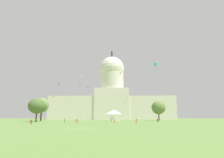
% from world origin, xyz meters
% --- Properties ---
extents(ground_plane, '(800.00, 800.00, 0.00)m').
position_xyz_m(ground_plane, '(0.00, 0.00, 0.00)').
color(ground_plane, olive).
extents(capitol_building, '(124.70, 25.88, 71.96)m').
position_xyz_m(capitol_building, '(2.73, 162.20, 21.12)').
color(capitol_building, silver).
rests_on(capitol_building, ground_plane).
extents(event_tent, '(6.30, 5.74, 6.04)m').
position_xyz_m(event_tent, '(5.66, 66.24, 3.07)').
color(event_tent, white).
rests_on(event_tent, ground_plane).
extents(tree_east_near, '(12.47, 12.13, 13.25)m').
position_xyz_m(tree_east_near, '(35.88, 96.74, 8.68)').
color(tree_east_near, '#4C3823').
rests_on(tree_east_near, ground_plane).
extents(tree_west_near, '(9.01, 10.18, 13.40)m').
position_xyz_m(tree_west_near, '(-36.88, 76.83, 9.06)').
color(tree_west_near, '#42301E').
rests_on(tree_west_near, ground_plane).
extents(tree_west_far, '(10.02, 10.01, 11.25)m').
position_xyz_m(tree_west_far, '(-31.42, 56.70, 7.55)').
color(tree_west_far, '#42301E').
rests_on(tree_west_far, ground_plane).
extents(person_maroon_near_tree_east, '(0.56, 0.56, 1.60)m').
position_xyz_m(person_maroon_near_tree_east, '(24.97, 49.34, 0.73)').
color(person_maroon_near_tree_east, maroon).
rests_on(person_maroon_near_tree_east, ground_plane).
extents(person_tan_lawn_far_left, '(0.41, 0.41, 1.63)m').
position_xyz_m(person_tan_lawn_far_left, '(-6.83, 33.37, 0.75)').
color(person_tan_lawn_far_left, tan).
rests_on(person_tan_lawn_far_left, ground_plane).
extents(person_red_mid_center, '(0.41, 0.41, 1.57)m').
position_xyz_m(person_red_mid_center, '(-11.22, 52.56, 0.72)').
color(person_red_mid_center, red).
rests_on(person_red_mid_center, ground_plane).
extents(person_olive_deep_crowd, '(0.36, 0.36, 1.73)m').
position_xyz_m(person_olive_deep_crowd, '(-15.49, 48.65, 0.81)').
color(person_olive_deep_crowd, olive).
rests_on(person_olive_deep_crowd, ground_plane).
extents(person_white_back_left, '(0.37, 0.37, 1.58)m').
position_xyz_m(person_white_back_left, '(24.73, 40.57, 0.73)').
color(person_white_back_left, silver).
rests_on(person_white_back_left, ground_plane).
extents(person_maroon_back_right, '(0.53, 0.53, 1.47)m').
position_xyz_m(person_maroon_back_right, '(-20.20, 25.44, 0.66)').
color(person_maroon_back_right, maroon).
rests_on(person_maroon_back_right, ground_plane).
extents(person_orange_edge_west, '(0.65, 0.65, 1.50)m').
position_xyz_m(person_orange_edge_west, '(6.33, 42.94, 0.67)').
color(person_orange_edge_west, orange).
rests_on(person_orange_edge_west, ground_plane).
extents(person_red_mid_left, '(0.41, 0.41, 1.66)m').
position_xyz_m(person_red_mid_left, '(15.19, 42.56, 0.79)').
color(person_red_mid_left, red).
rests_on(person_red_mid_left, ground_plane).
extents(person_tan_front_right, '(0.36, 0.36, 1.54)m').
position_xyz_m(person_tan_front_right, '(13.67, 29.99, 0.71)').
color(person_tan_front_right, tan).
rests_on(person_tan_front_right, ground_plane).
extents(kite_violet_mid, '(0.77, 0.58, 4.25)m').
position_xyz_m(kite_violet_mid, '(-23.99, 65.25, 19.44)').
color(kite_violet_mid, purple).
extents(kite_turquoise_low, '(0.97, 1.20, 3.22)m').
position_xyz_m(kite_turquoise_low, '(-38.20, 81.20, 14.65)').
color(kite_turquoise_low, teal).
extents(kite_cyan_mid, '(1.27, 1.30, 4.33)m').
position_xyz_m(kite_cyan_mid, '(21.71, 32.02, 21.37)').
color(kite_cyan_mid, '#33BCDB').
extents(kite_orange_low, '(1.06, 1.05, 3.46)m').
position_xyz_m(kite_orange_low, '(-39.10, 104.32, 17.28)').
color(kite_orange_low, orange).
extents(kite_white_high, '(1.39, 1.50, 2.50)m').
position_xyz_m(kite_white_high, '(35.15, 59.19, 50.62)').
color(kite_white_high, white).
extents(kite_pink_mid, '(1.12, 1.11, 3.47)m').
position_xyz_m(kite_pink_mid, '(9.99, 89.97, 31.26)').
color(kite_pink_mid, pink).
extents(kite_green_mid, '(0.57, 1.14, 2.30)m').
position_xyz_m(kite_green_mid, '(-19.11, 62.25, 32.74)').
color(kite_green_mid, green).
extents(kite_blue_low, '(1.82, 1.35, 2.32)m').
position_xyz_m(kite_blue_low, '(-6.61, 56.27, 16.11)').
color(kite_blue_low, blue).
extents(kite_yellow_low, '(1.71, 1.39, 3.98)m').
position_xyz_m(kite_yellow_low, '(-6.80, 33.79, 16.66)').
color(kite_yellow_low, yellow).
extents(kite_gold_mid, '(1.32, 1.31, 4.04)m').
position_xyz_m(kite_gold_mid, '(16.54, 120.25, 18.95)').
color(kite_gold_mid, gold).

